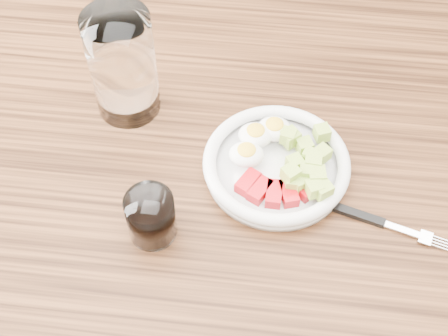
# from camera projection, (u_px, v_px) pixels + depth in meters

# --- Properties ---
(dining_table) EXTENTS (1.50, 0.90, 0.77)m
(dining_table) POSITION_uv_depth(u_px,v_px,m) (230.00, 224.00, 0.96)
(dining_table) COLOR brown
(dining_table) RESTS_ON ground
(bowl) EXTENTS (0.21, 0.21, 0.05)m
(bowl) POSITION_uv_depth(u_px,v_px,m) (277.00, 163.00, 0.87)
(bowl) COLOR white
(bowl) RESTS_ON dining_table
(fork) EXTENTS (0.18, 0.06, 0.01)m
(fork) POSITION_uv_depth(u_px,v_px,m) (371.00, 219.00, 0.84)
(fork) COLOR black
(fork) RESTS_ON dining_table
(water_glass) EXTENTS (0.10, 0.10, 0.17)m
(water_glass) POSITION_uv_depth(u_px,v_px,m) (123.00, 65.00, 0.89)
(water_glass) COLOR white
(water_glass) RESTS_ON dining_table
(coffee_glass) EXTENTS (0.06, 0.06, 0.07)m
(coffee_glass) POSITION_uv_depth(u_px,v_px,m) (151.00, 217.00, 0.80)
(coffee_glass) COLOR white
(coffee_glass) RESTS_ON dining_table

